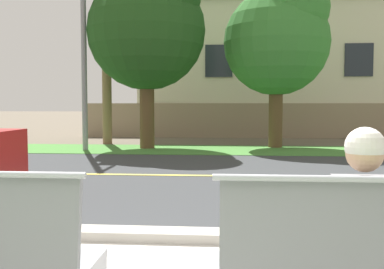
# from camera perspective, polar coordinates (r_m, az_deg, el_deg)

# --- Properties ---
(ground_plane) EXTENTS (140.00, 140.00, 0.00)m
(ground_plane) POSITION_cam_1_polar(r_m,az_deg,el_deg) (10.23, 2.28, -3.89)
(ground_plane) COLOR #665B4C
(curb_edge) EXTENTS (44.00, 0.30, 0.11)m
(curb_edge) POSITION_cam_1_polar(r_m,az_deg,el_deg) (4.69, -0.81, -12.57)
(curb_edge) COLOR #ADA89E
(curb_edge) RESTS_ON ground_plane
(street_asphalt) EXTENTS (52.00, 8.00, 0.01)m
(street_asphalt) POSITION_cam_1_polar(r_m,az_deg,el_deg) (8.74, 1.85, -5.19)
(street_asphalt) COLOR #383A3D
(street_asphalt) RESTS_ON ground_plane
(road_centre_line) EXTENTS (48.00, 0.14, 0.01)m
(road_centre_line) POSITION_cam_1_polar(r_m,az_deg,el_deg) (8.74, 1.85, -5.16)
(road_centre_line) COLOR #E0CC4C
(road_centre_line) RESTS_ON ground_plane
(far_verge_grass) EXTENTS (48.00, 2.80, 0.02)m
(far_verge_grass) POSITION_cam_1_polar(r_m,az_deg,el_deg) (13.60, 2.91, -1.93)
(far_verge_grass) COLOR #478438
(far_verge_grass) RESTS_ON ground_plane
(seated_person_grey) EXTENTS (0.52, 0.68, 1.25)m
(seated_person_grey) POSITION_cam_1_polar(r_m,az_deg,el_deg) (2.91, 20.09, -10.41)
(seated_person_grey) COLOR black
(seated_person_grey) RESTS_ON ground_plane
(streetlamp) EXTENTS (0.24, 2.10, 7.27)m
(streetlamp) POSITION_cam_1_polar(r_m,az_deg,el_deg) (14.26, -13.20, 14.94)
(streetlamp) COLOR gray
(streetlamp) RESTS_ON ground_plane
(shade_tree_far_left) EXTENTS (3.59, 3.59, 5.93)m
(shade_tree_far_left) POSITION_cam_1_polar(r_m,az_deg,el_deg) (14.23, -5.31, 13.83)
(shade_tree_far_left) COLOR brown
(shade_tree_far_left) RESTS_ON ground_plane
(shade_tree_left) EXTENTS (3.28, 3.28, 5.42)m
(shade_tree_left) POSITION_cam_1_polar(r_m,az_deg,el_deg) (14.65, 10.97, 12.17)
(shade_tree_left) COLOR brown
(shade_tree_left) RESTS_ON ground_plane
(garden_wall) EXTENTS (13.00, 0.36, 1.40)m
(garden_wall) POSITION_cam_1_polar(r_m,az_deg,el_deg) (18.65, 5.94, 1.76)
(garden_wall) COLOR gray
(garden_wall) RESTS_ON ground_plane
(house_across_street) EXTENTS (13.26, 6.91, 6.26)m
(house_across_street) POSITION_cam_1_polar(r_m,az_deg,el_deg) (22.03, 10.87, 8.47)
(house_across_street) COLOR beige
(house_across_street) RESTS_ON ground_plane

